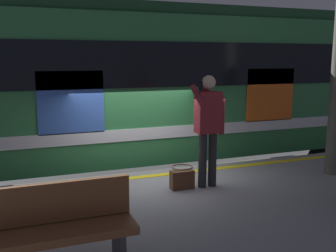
% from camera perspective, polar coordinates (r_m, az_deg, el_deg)
% --- Properties ---
extents(ground_plane, '(24.46, 24.46, 0.00)m').
position_cam_1_polar(ground_plane, '(7.76, -3.40, -14.08)').
color(ground_plane, '#3D3D3F').
extents(platform, '(14.63, 4.48, 1.04)m').
position_cam_1_polar(platform, '(5.64, 3.74, -17.88)').
color(platform, gray).
rests_on(platform, ground).
extents(safety_line, '(14.34, 0.16, 0.01)m').
position_cam_1_polar(safety_line, '(7.12, -2.76, -7.30)').
color(safety_line, yellow).
rests_on(safety_line, platform).
extents(track_rail_near, '(19.02, 0.08, 0.16)m').
position_cam_1_polar(track_rail_near, '(9.01, -6.19, -10.09)').
color(track_rail_near, slate).
rests_on(track_rail_near, ground).
extents(track_rail_far, '(19.02, 0.08, 0.16)m').
position_cam_1_polar(track_rail_far, '(10.34, -8.23, -7.50)').
color(track_rail_far, slate).
rests_on(track_rail_far, ground).
extents(train_carriage, '(12.54, 3.07, 4.10)m').
position_cam_1_polar(train_carriage, '(9.46, -1.80, 6.47)').
color(train_carriage, '#2D723F').
rests_on(train_carriage, ground).
extents(passenger, '(0.57, 0.55, 1.84)m').
position_cam_1_polar(passenger, '(6.37, 5.86, 0.62)').
color(passenger, '#262628').
rests_on(passenger, platform).
extents(handbag, '(0.39, 0.35, 0.37)m').
position_cam_1_polar(handbag, '(6.43, 2.07, -7.61)').
color(handbag, '#59331E').
rests_on(handbag, platform).
extents(bench, '(1.62, 0.44, 0.90)m').
position_cam_1_polar(bench, '(4.05, -16.69, -14.02)').
color(bench, brown).
rests_on(bench, platform).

